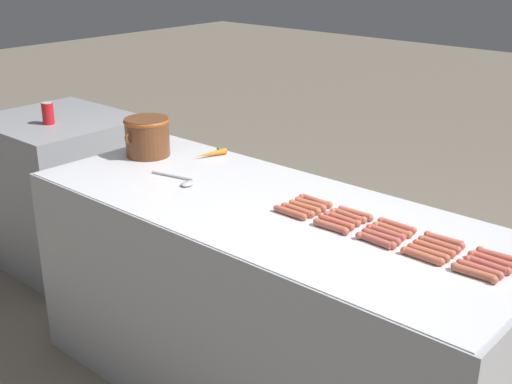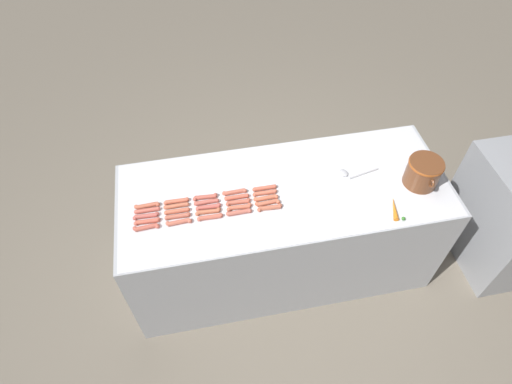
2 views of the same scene
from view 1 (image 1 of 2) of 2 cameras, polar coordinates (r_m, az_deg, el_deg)
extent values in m
cube|color=#ADAFB5|center=(2.84, 1.06, -9.75)|extent=(0.85, 2.14, 0.91)
cube|color=silver|center=(2.64, 1.13, -1.21)|extent=(0.83, 2.09, 0.00)
cube|color=#939599|center=(4.23, -16.17, 0.13)|extent=(0.77, 0.83, 0.91)
cylinder|color=#C46449|center=(2.20, 18.24, -6.63)|extent=(0.03, 0.13, 0.03)
sphere|color=#C46449|center=(2.18, 19.78, -7.13)|extent=(0.03, 0.03, 0.03)
sphere|color=#C46449|center=(2.23, 16.74, -6.13)|extent=(0.03, 0.03, 0.03)
cylinder|color=#CE664B|center=(2.27, 14.10, -5.36)|extent=(0.03, 0.13, 0.03)
sphere|color=#CE664B|center=(2.24, 15.60, -5.80)|extent=(0.03, 0.03, 0.03)
sphere|color=#CE664B|center=(2.29, 12.63, -4.92)|extent=(0.03, 0.03, 0.03)
cylinder|color=#C25B4B|center=(2.34, 10.26, -4.12)|extent=(0.04, 0.13, 0.03)
sphere|color=#C25B4B|center=(2.32, 11.69, -4.53)|extent=(0.03, 0.03, 0.03)
sphere|color=#C25B4B|center=(2.37, 8.86, -3.73)|extent=(0.03, 0.03, 0.03)
cylinder|color=#C1614C|center=(2.43, 6.46, -2.96)|extent=(0.03, 0.13, 0.03)
sphere|color=#C1614C|center=(2.40, 7.70, -3.39)|extent=(0.03, 0.03, 0.03)
sphere|color=#C1614C|center=(2.47, 5.25, -2.54)|extent=(0.03, 0.03, 0.03)
cylinder|color=#C76048|center=(2.54, 2.95, -1.78)|extent=(0.03, 0.13, 0.03)
sphere|color=#C76048|center=(2.50, 4.13, -2.16)|extent=(0.03, 0.03, 0.03)
sphere|color=#C76048|center=(2.58, 1.81, -1.41)|extent=(0.03, 0.03, 0.03)
cylinder|color=#CA6050|center=(2.23, 18.67, -6.29)|extent=(0.03, 0.13, 0.03)
sphere|color=#CA6050|center=(2.21, 20.23, -6.75)|extent=(0.03, 0.03, 0.03)
sphere|color=#CA6050|center=(2.26, 17.15, -5.83)|extent=(0.03, 0.03, 0.03)
cylinder|color=#C26749|center=(2.30, 14.60, -5.06)|extent=(0.03, 0.13, 0.03)
sphere|color=#C26749|center=(2.27, 16.06, -5.51)|extent=(0.03, 0.03, 0.03)
sphere|color=#C26749|center=(2.32, 13.17, -4.61)|extent=(0.03, 0.03, 0.03)
cylinder|color=#C05C4D|center=(2.38, 10.72, -3.78)|extent=(0.03, 0.13, 0.03)
sphere|color=#C05C4D|center=(2.35, 12.08, -4.22)|extent=(0.03, 0.03, 0.03)
sphere|color=#C05C4D|center=(2.41, 9.40, -3.35)|extent=(0.03, 0.03, 0.03)
cylinder|color=#CD5F48|center=(2.47, 6.92, -2.61)|extent=(0.03, 0.13, 0.03)
sphere|color=#CD5F48|center=(2.43, 8.19, -3.01)|extent=(0.03, 0.03, 0.03)
sphere|color=#CD5F48|center=(2.50, 5.68, -2.21)|extent=(0.03, 0.03, 0.03)
cylinder|color=#C9654A|center=(2.56, 3.61, -1.56)|extent=(0.03, 0.13, 0.03)
sphere|color=#C9654A|center=(2.53, 4.81, -1.92)|extent=(0.03, 0.03, 0.03)
sphere|color=#C9654A|center=(2.60, 2.44, -1.20)|extent=(0.03, 0.03, 0.03)
cylinder|color=#C05A50|center=(2.27, 19.27, -5.95)|extent=(0.03, 0.13, 0.03)
sphere|color=#C05A50|center=(2.25, 20.84, -6.37)|extent=(0.03, 0.03, 0.03)
sphere|color=#C05A50|center=(2.28, 17.74, -5.53)|extent=(0.03, 0.03, 0.03)
cylinder|color=#C86348|center=(2.33, 15.06, -4.70)|extent=(0.03, 0.13, 0.03)
sphere|color=#C86348|center=(2.31, 16.51, -5.14)|extent=(0.03, 0.03, 0.03)
sphere|color=#C86348|center=(2.35, 13.63, -4.27)|extent=(0.03, 0.03, 0.03)
cylinder|color=#C35A4E|center=(2.41, 11.08, -3.42)|extent=(0.03, 0.13, 0.03)
sphere|color=#C35A4E|center=(2.39, 12.46, -3.82)|extent=(0.03, 0.03, 0.03)
sphere|color=#C35A4E|center=(2.44, 9.73, -3.04)|extent=(0.03, 0.03, 0.03)
cylinder|color=#C15E48|center=(2.50, 7.40, -2.31)|extent=(0.03, 0.13, 0.03)
sphere|color=#C15E48|center=(2.47, 8.70, -2.67)|extent=(0.03, 0.03, 0.03)
sphere|color=#C15E48|center=(2.53, 6.12, -1.95)|extent=(0.03, 0.03, 0.03)
cylinder|color=#CC6747|center=(2.59, 4.22, -1.30)|extent=(0.03, 0.13, 0.03)
sphere|color=#CC6747|center=(2.56, 5.35, -1.68)|extent=(0.03, 0.03, 0.03)
sphere|color=#CC6747|center=(2.63, 3.13, -0.92)|extent=(0.03, 0.03, 0.03)
cylinder|color=#CC5D49|center=(2.30, 19.56, -5.54)|extent=(0.03, 0.13, 0.03)
sphere|color=#CC5D49|center=(2.29, 21.10, -5.96)|extent=(0.03, 0.03, 0.03)
sphere|color=#CC5D49|center=(2.32, 18.06, -5.12)|extent=(0.03, 0.03, 0.03)
cylinder|color=#BF624C|center=(2.36, 15.48, -4.37)|extent=(0.03, 0.13, 0.03)
sphere|color=#BF624C|center=(2.34, 16.93, -4.79)|extent=(0.03, 0.03, 0.03)
sphere|color=#BF624C|center=(2.39, 14.07, -3.96)|extent=(0.03, 0.03, 0.03)
cylinder|color=#C46848|center=(2.44, 11.63, -3.20)|extent=(0.04, 0.13, 0.03)
sphere|color=#C46848|center=(2.41, 13.01, -3.58)|extent=(0.03, 0.03, 0.03)
sphere|color=#C46848|center=(2.46, 10.27, -2.83)|extent=(0.03, 0.03, 0.03)
cylinder|color=#C86449|center=(2.53, 7.94, -2.04)|extent=(0.04, 0.13, 0.03)
sphere|color=#C86449|center=(2.50, 9.25, -2.39)|extent=(0.03, 0.03, 0.03)
sphere|color=#C86449|center=(2.56, 6.66, -1.70)|extent=(0.03, 0.03, 0.03)
cylinder|color=#C26448|center=(2.62, 4.71, -1.04)|extent=(0.04, 0.13, 0.03)
sphere|color=#C26448|center=(2.58, 5.80, -1.43)|extent=(0.03, 0.03, 0.03)
sphere|color=#C26448|center=(2.66, 3.65, -0.66)|extent=(0.03, 0.03, 0.03)
cylinder|color=#C25948|center=(2.34, 20.12, -5.22)|extent=(0.04, 0.13, 0.03)
sphere|color=#C25948|center=(2.36, 18.71, -4.75)|extent=(0.03, 0.03, 0.03)
cylinder|color=#C7634D|center=(2.40, 15.89, -3.99)|extent=(0.04, 0.13, 0.03)
sphere|color=#C7634D|center=(2.37, 17.26, -4.44)|extent=(0.03, 0.03, 0.03)
sphere|color=#C7634D|center=(2.43, 14.56, -3.55)|extent=(0.03, 0.03, 0.03)
cylinder|color=#C85F4A|center=(2.48, 12.01, -2.84)|extent=(0.03, 0.13, 0.03)
sphere|color=#C85F4A|center=(2.45, 13.36, -3.23)|extent=(0.03, 0.03, 0.03)
sphere|color=#C85F4A|center=(2.50, 10.70, -2.47)|extent=(0.03, 0.03, 0.03)
cylinder|color=#BF6251|center=(2.56, 8.56, -1.82)|extent=(0.03, 0.13, 0.03)
sphere|color=#BF6251|center=(2.52, 9.78, -2.21)|extent=(0.03, 0.03, 0.03)
sphere|color=#BF6251|center=(2.59, 7.37, -1.45)|extent=(0.03, 0.03, 0.03)
cylinder|color=#C06349|center=(2.66, 5.13, -0.77)|extent=(0.04, 0.13, 0.03)
sphere|color=#C06349|center=(2.62, 6.33, -1.10)|extent=(0.03, 0.03, 0.03)
sphere|color=#C06349|center=(2.69, 3.95, -0.45)|extent=(0.03, 0.03, 0.03)
cylinder|color=brown|center=(3.26, -9.33, 4.69)|extent=(0.21, 0.21, 0.19)
torus|color=#9E4A1B|center=(3.24, -9.41, 6.06)|extent=(0.22, 0.22, 0.03)
torus|color=brown|center=(3.19, -10.82, 4.59)|extent=(0.06, 0.01, 0.06)
torus|color=brown|center=(3.32, -7.93, 5.40)|extent=(0.06, 0.01, 0.06)
cylinder|color=#B7B7BC|center=(2.97, -7.20, 1.38)|extent=(0.06, 0.22, 0.01)
ellipsoid|color=#B7B7BC|center=(2.86, -5.90, 0.73)|extent=(0.08, 0.06, 0.02)
cone|color=orange|center=(3.23, -3.94, 3.29)|extent=(0.17, 0.08, 0.03)
sphere|color=#387F2D|center=(3.30, -3.21, 3.70)|extent=(0.02, 0.02, 0.02)
cylinder|color=red|center=(3.96, -17.47, 6.46)|extent=(0.07, 0.07, 0.12)
cylinder|color=silver|center=(3.95, -17.56, 7.34)|extent=(0.06, 0.06, 0.00)
camera|label=2|loc=(3.86, 29.55, 35.34)|focal=30.09mm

